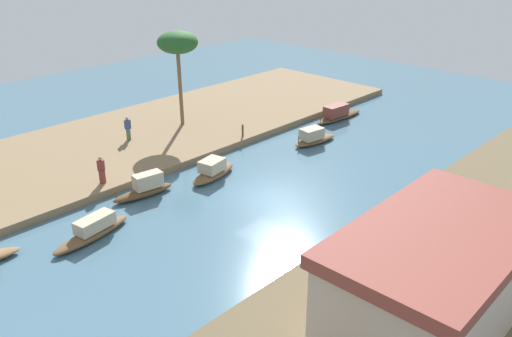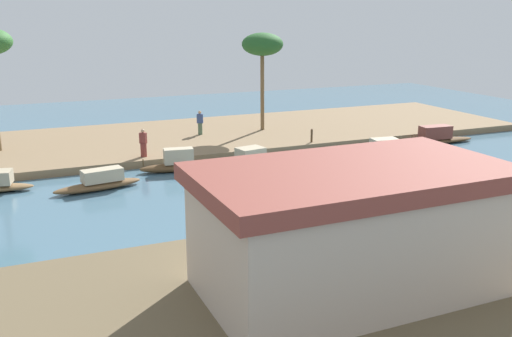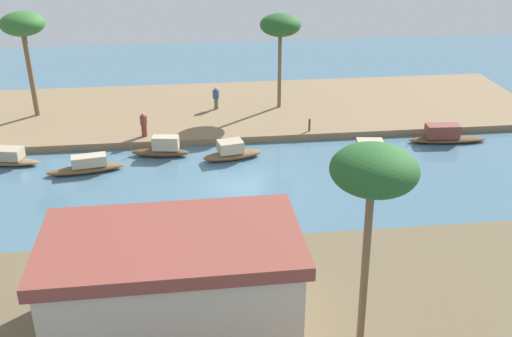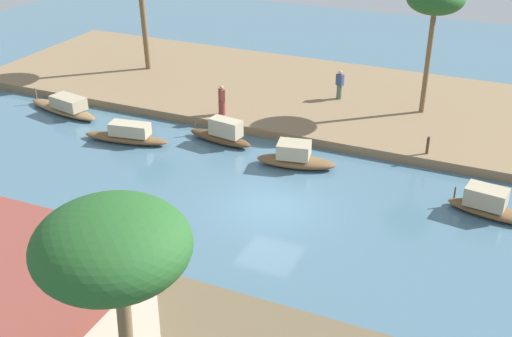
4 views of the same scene
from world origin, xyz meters
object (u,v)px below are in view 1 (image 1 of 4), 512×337
object	(u,v)px
sampan_foreground	(213,171)
person_on_near_bank	(128,129)
palm_tree_left_near	(178,44)
sampan_with_tall_canopy	(314,137)
sampan_upstream_small	(145,188)
sampan_midstream	(338,114)
sampan_near_left_bank	(93,230)
mooring_post	(243,130)
riverside_building	(436,274)
person_by_mooring	(102,172)

from	to	relation	value
sampan_foreground	person_on_near_bank	xyz separation A→B (m)	(0.46, -8.24, 0.80)
palm_tree_left_near	sampan_with_tall_canopy	bearing A→B (deg)	116.57
sampan_with_tall_canopy	sampan_upstream_small	distance (m)	13.23
sampan_midstream	sampan_near_left_bank	distance (m)	23.18
mooring_post	riverside_building	distance (m)	20.93
person_on_near_bank	person_by_mooring	distance (m)	7.03
person_by_mooring	riverside_building	distance (m)	19.41
sampan_near_left_bank	palm_tree_left_near	size ratio (longest dim) A/B	0.66
sampan_midstream	person_by_mooring	xyz separation A→B (m)	(19.88, -2.34, 0.69)
sampan_upstream_small	palm_tree_left_near	bearing A→B (deg)	-131.74
person_by_mooring	palm_tree_left_near	xyz separation A→B (m)	(-9.79, -4.81, 5.33)
sampan_near_left_bank	riverside_building	size ratio (longest dim) A/B	0.49
sampan_near_left_bank	riverside_building	bearing A→B (deg)	100.01
sampan_midstream	sampan_upstream_small	xyz separation A→B (m)	(18.66, 0.06, 0.04)
person_by_mooring	sampan_near_left_bank	bearing A→B (deg)	-86.68
sampan_foreground	sampan_upstream_small	world-z (taller)	sampan_upstream_small
sampan_upstream_small	riverside_building	world-z (taller)	riverside_building
sampan_with_tall_canopy	person_on_near_bank	size ratio (longest dim) A/B	2.25
sampan_midstream	sampan_with_tall_canopy	distance (m)	5.88
sampan_foreground	riverside_building	bearing A→B (deg)	66.57
sampan_with_tall_canopy	palm_tree_left_near	size ratio (longest dim) A/B	0.55
sampan_near_left_bank	mooring_post	size ratio (longest dim) A/B	5.28
sampan_near_left_bank	person_on_near_bank	size ratio (longest dim) A/B	2.72
person_by_mooring	palm_tree_left_near	bearing A→B (deg)	66.31
person_on_near_bank	palm_tree_left_near	xyz separation A→B (m)	(-4.73, 0.06, 5.22)
mooring_post	sampan_with_tall_canopy	bearing A→B (deg)	130.42
sampan_near_left_bank	person_by_mooring	distance (m)	5.41
mooring_post	palm_tree_left_near	world-z (taller)	palm_tree_left_near
sampan_with_tall_canopy	palm_tree_left_near	world-z (taller)	palm_tree_left_near
sampan_midstream	sampan_near_left_bank	bearing A→B (deg)	8.53
palm_tree_left_near	riverside_building	world-z (taller)	palm_tree_left_near
sampan_with_tall_canopy	sampan_upstream_small	xyz separation A→B (m)	(13.10, -1.84, 0.04)
sampan_foreground	sampan_with_tall_canopy	distance (m)	8.84
mooring_post	palm_tree_left_near	distance (m)	7.76
sampan_upstream_small	person_by_mooring	size ratio (longest dim) A/B	2.26
sampan_with_tall_canopy	sampan_near_left_bank	distance (m)	17.54
person_by_mooring	sampan_with_tall_canopy	bearing A→B (deg)	23.64
sampan_near_left_bank	person_on_near_bank	bearing A→B (deg)	-141.60
sampan_midstream	person_by_mooring	size ratio (longest dim) A/B	3.19
sampan_near_left_bank	person_on_near_bank	distance (m)	12.37
sampan_near_left_bank	sampan_midstream	bearing A→B (deg)	175.30
sampan_midstream	riverside_building	bearing A→B (deg)	47.27
sampan_near_left_bank	mooring_post	xyz separation A→B (m)	(-14.27, -3.88, 0.48)
sampan_midstream	sampan_with_tall_canopy	size ratio (longest dim) A/B	1.39
riverside_building	person_by_mooring	bearing A→B (deg)	-84.39
sampan_with_tall_canopy	person_on_near_bank	world-z (taller)	person_on_near_bank
sampan_midstream	person_on_near_bank	world-z (taller)	person_on_near_bank
sampan_with_tall_canopy	sampan_near_left_bank	size ratio (longest dim) A/B	0.83
sampan_with_tall_canopy	mooring_post	xyz separation A→B (m)	(3.27, -3.84, 0.43)
sampan_foreground	sampan_midstream	xyz separation A→B (m)	(-14.36, -1.03, 0.00)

